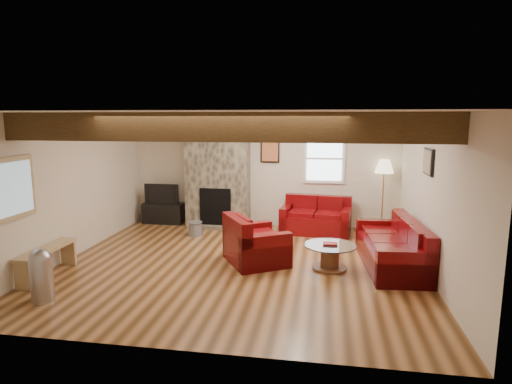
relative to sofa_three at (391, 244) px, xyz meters
The scene contains 18 objects.
room 2.64m from the sofa_three, behind, with size 8.00×8.00×8.00m.
oak_beam 3.50m from the sofa_three, 148.05° to the right, with size 6.00×0.36×0.38m, color #34210F.
chimney_breast 4.20m from the sofa_three, 147.76° to the left, with size 1.40×0.67×2.50m.
back_window 2.91m from the sofa_three, 115.09° to the left, with size 0.90×0.08×1.10m, color silver, non-canonical shape.
hatch_window 5.83m from the sofa_three, 161.72° to the right, with size 0.08×1.00×0.90m, color tan, non-canonical shape.
ceiling_dome 2.66m from the sofa_three, 159.11° to the left, with size 0.40×0.40×0.18m, color white, non-canonical shape.
artwork_back 3.60m from the sofa_three, 134.00° to the left, with size 0.42×0.06×0.52m, color black, non-canonical shape.
artwork_right 1.44m from the sofa_three, ahead, with size 0.06×0.55×0.42m, color black, non-canonical shape.
sofa_three is the anchor object (origin of this frame).
loveseat 2.31m from the sofa_three, 123.38° to the left, with size 1.44×0.83×0.76m, color #4D050B, non-canonical shape.
armchair_red 2.23m from the sofa_three, behind, with size 1.00×0.88×0.81m, color #4D050B, non-canonical shape.
coffee_table 1.05m from the sofa_three, 164.27° to the right, with size 0.84×0.84×0.44m.
tv_cabinet 5.30m from the sofa_three, 155.06° to the left, with size 0.94×0.38×0.47m, color black.
television 5.31m from the sofa_three, 155.06° to the left, with size 0.81×0.11×0.47m, color black.
floor_lamp 2.45m from the sofa_three, 86.82° to the left, with size 0.40×0.40×1.56m.
pine_bench 5.47m from the sofa_three, 166.15° to the right, with size 0.28×1.20×0.45m, color tan, non-canonical shape.
pedal_bin 5.26m from the sofa_three, 155.83° to the right, with size 0.29×0.29×0.73m, color #A4A4A9, non-canonical shape.
coal_bucket 3.99m from the sofa_three, 160.57° to the left, with size 0.31×0.31×0.30m, color gray, non-canonical shape.
Camera 1 is at (1.38, -6.73, 2.43)m, focal length 30.00 mm.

